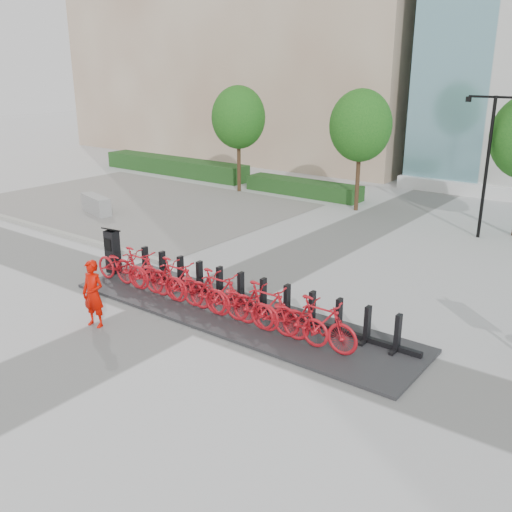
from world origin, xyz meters
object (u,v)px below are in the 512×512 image
Objects in this scene: bike_0 at (121,266)px; jersey_barrier at (96,205)px; worker_red at (93,294)px; kiosk at (113,251)px.

bike_0 is 8.88m from jersey_barrier.
bike_0 reaches higher than jersey_barrier.
jersey_barrier is (-8.96, 7.02, -0.45)m from worker_red.
worker_red is (2.44, -2.58, 0.07)m from kiosk.
worker_red is 11.39m from jersey_barrier.
bike_0 is 1.20× the size of worker_red.
worker_red reaches higher than kiosk.
jersey_barrier is at bearing 139.62° from kiosk.
worker_red is (1.54, -2.14, 0.23)m from bike_0.
bike_0 is at bearing 115.95° from worker_red.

